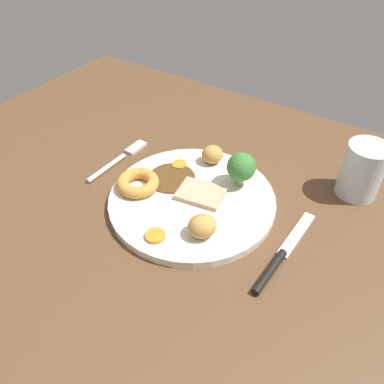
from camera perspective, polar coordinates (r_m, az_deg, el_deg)
name	(u,v)px	position (r cm, az deg, el deg)	size (l,w,h in cm)	color
dining_table	(202,227)	(62.51, 1.48, -5.31)	(120.00, 84.00, 3.60)	brown
dinner_plate	(192,200)	(63.57, 0.00, -1.15)	(27.68, 27.68, 1.40)	silver
gravy_pool	(172,178)	(66.67, -3.05, 2.12)	(8.26, 8.26, 0.30)	#563819
meat_slice_main	(201,193)	(63.10, 1.33, -0.21)	(7.53, 5.58, 0.80)	tan
yorkshire_pudding	(138,183)	(64.84, -8.12, 1.37)	(7.23, 7.23, 2.04)	#C68938
roast_potato_left	(212,154)	(69.61, 3.07, 5.64)	(3.89, 3.58, 3.37)	#BC8C42
roast_potato_right	(202,226)	(55.92, 1.55, -5.12)	(3.98, 4.34, 3.43)	#BC8C42
carrot_coin_front	(155,236)	(56.83, -5.54, -6.52)	(3.01, 3.01, 0.56)	orange
carrot_coin_back	(179,164)	(69.52, -1.93, 4.14)	(2.69, 2.69, 0.48)	orange
broccoli_floret	(241,167)	(63.89, 7.40, 3.71)	(4.88, 4.88, 6.09)	#8CB766
fork	(119,159)	(74.26, -10.86, 4.88)	(2.10, 15.28, 0.90)	silver
knife	(280,257)	(56.98, 13.08, -9.45)	(2.37, 18.55, 1.20)	black
water_glass	(362,171)	(69.01, 24.15, 2.95)	(6.86, 6.86, 9.54)	silver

